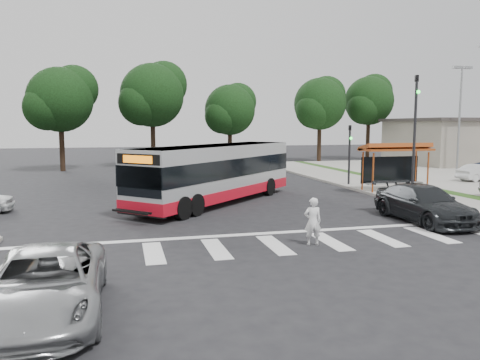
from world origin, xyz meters
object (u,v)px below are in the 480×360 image
object	(u,v)px
pedestrian	(313,221)
silver_suv_south	(46,284)
transit_bus	(216,174)
dark_sedan	(424,204)

from	to	relation	value
pedestrian	silver_suv_south	world-z (taller)	pedestrian
transit_bus	dark_sedan	xyz separation A→B (m)	(7.42, -6.75, -0.74)
pedestrian	transit_bus	bearing A→B (deg)	-74.79
dark_sedan	pedestrian	bearing A→B (deg)	-158.74
transit_bus	pedestrian	distance (m)	9.35
dark_sedan	silver_suv_south	xyz separation A→B (m)	(-13.69, -6.58, -0.06)
dark_sedan	silver_suv_south	distance (m)	15.19
transit_bus	silver_suv_south	size ratio (longest dim) A/B	2.31
silver_suv_south	dark_sedan	bearing A→B (deg)	25.43
pedestrian	silver_suv_south	bearing A→B (deg)	34.52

